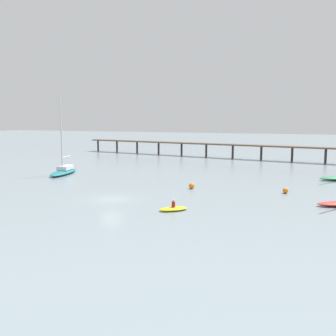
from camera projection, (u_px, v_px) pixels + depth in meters
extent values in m
plane|color=gray|center=(111.00, 199.00, 44.04)|extent=(400.00, 400.00, 0.00)
cube|color=brown|center=(219.00, 144.00, 90.23)|extent=(75.61, 13.48, 0.30)
cylinder|color=#38332D|center=(98.00, 146.00, 108.73)|extent=(0.50, 0.50, 3.03)
cylinder|color=#38332D|center=(117.00, 147.00, 105.40)|extent=(0.50, 0.50, 3.03)
cylinder|color=#38332D|center=(137.00, 148.00, 102.08)|extent=(0.50, 0.50, 3.03)
cylinder|color=#38332D|center=(159.00, 149.00, 98.75)|extent=(0.50, 0.50, 3.03)
cylinder|color=#38332D|center=(182.00, 150.00, 95.43)|extent=(0.50, 0.50, 3.03)
cylinder|color=#38332D|center=(206.00, 151.00, 92.11)|extent=(0.50, 0.50, 3.03)
cylinder|color=#38332D|center=(233.00, 152.00, 88.78)|extent=(0.50, 0.50, 3.03)
cylinder|color=#38332D|center=(261.00, 153.00, 85.46)|extent=(0.50, 0.50, 3.03)
cylinder|color=#38332D|center=(292.00, 155.00, 82.13)|extent=(0.50, 0.50, 3.03)
cylinder|color=#38332D|center=(326.00, 156.00, 78.81)|extent=(0.50, 0.50, 3.03)
ellipsoid|color=#1E727A|center=(64.00, 172.00, 63.67)|extent=(4.43, 9.16, 0.71)
cube|color=silver|center=(65.00, 168.00, 64.27)|extent=(2.41, 3.50, 0.66)
cylinder|color=silver|center=(61.00, 134.00, 62.42)|extent=(0.23, 0.23, 11.88)
cylinder|color=silver|center=(66.00, 157.00, 64.56)|extent=(0.95, 3.32, 0.18)
ellipsoid|color=yellow|center=(173.00, 209.00, 38.66)|extent=(3.11, 3.03, 0.35)
cylinder|color=maroon|center=(173.00, 204.00, 38.60)|extent=(0.51, 0.51, 0.55)
sphere|color=tan|center=(173.00, 201.00, 38.55)|extent=(0.24, 0.24, 0.24)
sphere|color=orange|center=(192.00, 186.00, 50.60)|extent=(0.77, 0.77, 0.77)
sphere|color=orange|center=(285.00, 191.00, 47.51)|extent=(0.71, 0.71, 0.71)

